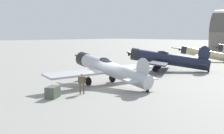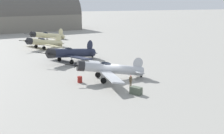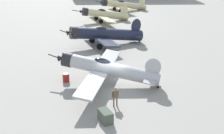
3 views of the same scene
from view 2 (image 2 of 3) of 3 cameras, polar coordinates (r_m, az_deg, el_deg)
ground_plane at (r=41.23m, az=-0.00°, el=-2.43°), size 400.00×400.00×0.00m
airplane_foreground at (r=40.68m, az=-0.69°, el=-0.32°), size 12.84×11.27×3.03m
airplane_mid_apron at (r=52.73m, az=-8.00°, el=2.69°), size 9.92×11.07×3.46m
airplane_far_line at (r=67.88m, az=-13.15°, el=4.67°), size 12.33×10.06×2.99m
airplane_outer_stand at (r=79.73m, az=-12.52°, el=5.97°), size 10.15×11.05×3.18m
ground_crew_mechanic at (r=37.31m, az=3.63°, el=-2.57°), size 0.47×0.51×1.66m
equipment_crate at (r=35.06m, az=4.68°, el=-4.60°), size 1.57×1.41×0.89m
fuel_drum at (r=39.92m, az=-6.28°, el=-2.42°), size 0.69×0.69×0.84m
distant_hangar at (r=106.32m, az=-15.50°, el=9.34°), size 19.46×34.40×13.28m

